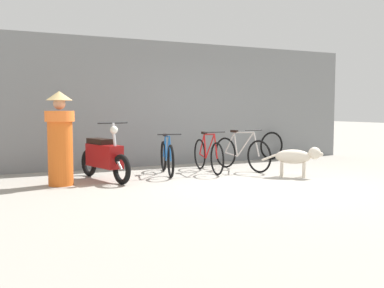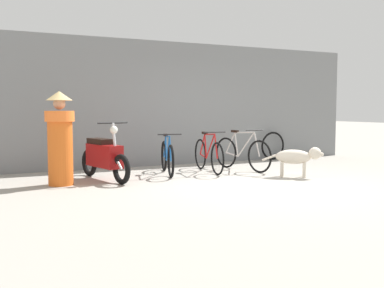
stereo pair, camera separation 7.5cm
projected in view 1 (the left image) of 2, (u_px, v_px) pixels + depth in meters
The scene contains 9 objects.
ground_plane at pixel (248, 184), 7.77m from camera, with size 60.00×60.00×0.00m, color #9E998E.
shop_wall_back at pixel (175, 104), 10.48m from camera, with size 9.63×0.20×2.83m.
bicycle_0 at pixel (167, 157), 8.90m from camera, with size 0.53×1.56×0.82m.
bicycle_1 at pixel (208, 155), 9.21m from camera, with size 0.46×1.61×0.85m.
bicycle_2 at pixel (241, 153), 9.49m from camera, with size 0.48×1.68×0.87m.
motorcycle at pixel (104, 157), 8.15m from camera, with size 0.61×1.73×1.07m.
stray_dog at pixel (297, 157), 8.53m from camera, with size 0.95×0.81×0.58m.
person_in_robes at pixel (60, 137), 7.57m from camera, with size 0.54×0.54×1.59m.
spare_tire_left at pixel (272, 146), 11.46m from camera, with size 0.72×0.08×0.72m.
Camera 1 is at (-4.24, -6.49, 1.30)m, focal length 42.00 mm.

